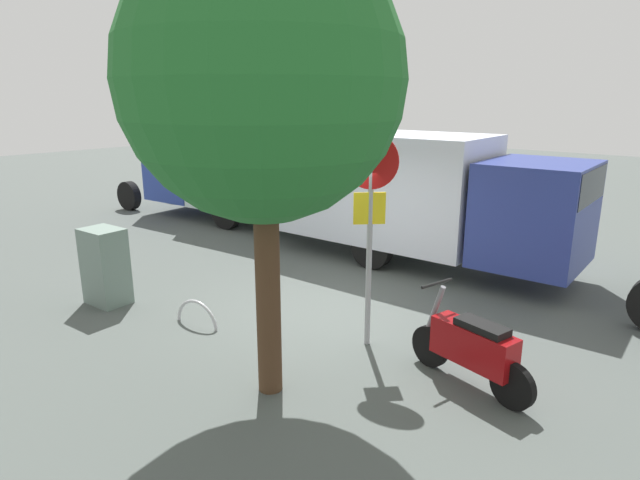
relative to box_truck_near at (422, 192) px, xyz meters
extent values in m
plane|color=#4A504D|center=(-0.24, 3.43, -1.55)|extent=(60.00, 60.00, 0.00)
cylinder|color=black|center=(0.56, 0.97, -1.10)|extent=(0.91, 0.28, 0.90)
cylinder|color=black|center=(0.63, -0.93, -1.10)|extent=(0.91, 0.28, 0.90)
cube|color=silver|center=(1.00, 0.04, 0.04)|extent=(4.71, 2.37, 2.28)
cube|color=navy|center=(-2.32, -0.08, -0.15)|extent=(1.88, 2.16, 1.90)
cube|color=black|center=(-2.32, -0.08, 0.45)|extent=(1.89, 2.00, 0.60)
cylinder|color=black|center=(5.67, -1.22, -1.10)|extent=(0.92, 0.32, 0.90)
cylinder|color=black|center=(5.52, 0.67, -1.10)|extent=(0.92, 0.32, 0.90)
cylinder|color=black|center=(9.95, -0.89, -1.10)|extent=(0.92, 0.32, 0.90)
cylinder|color=black|center=(9.80, 1.01, -1.10)|extent=(0.92, 0.32, 0.90)
cube|color=silver|center=(5.20, -0.31, 0.15)|extent=(3.95, 2.49, 2.48)
cube|color=#263C94|center=(8.08, -0.08, -0.15)|extent=(1.96, 2.23, 1.90)
cube|color=black|center=(8.08, -0.08, 0.45)|extent=(1.97, 2.08, 0.60)
cylinder|color=black|center=(-2.40, 3.92, -1.27)|extent=(0.57, 0.23, 0.56)
cylinder|color=black|center=(-3.62, 4.21, -1.27)|extent=(0.57, 0.23, 0.56)
cube|color=maroon|center=(-3.06, 4.08, -0.99)|extent=(1.14, 0.57, 0.48)
cube|color=black|center=(-3.15, 4.10, -0.72)|extent=(0.69, 0.42, 0.12)
cylinder|color=slate|center=(-2.45, 3.93, -0.72)|extent=(0.29, 0.13, 0.69)
cylinder|color=black|center=(-2.45, 3.93, -0.37)|extent=(0.17, 0.54, 0.04)
cylinder|color=#9E9EA3|center=(-1.39, 3.92, -0.12)|extent=(0.08, 0.08, 2.85)
cylinder|color=red|center=(-1.39, 3.94, 1.11)|extent=(0.71, 0.32, 0.76)
cube|color=yellow|center=(-1.39, 3.94, 0.47)|extent=(0.33, 0.33, 0.44)
cylinder|color=#47301E|center=(-1.19, 5.70, -0.25)|extent=(0.29, 0.29, 2.59)
sphere|color=#216629|center=(-1.19, 5.70, 2.11)|extent=(3.06, 3.06, 3.06)
cube|color=slate|center=(2.99, 5.51, -0.88)|extent=(0.75, 0.58, 1.33)
torus|color=#B7B7BC|center=(1.03, 5.12, -1.55)|extent=(0.85, 0.17, 0.85)
camera|label=1|loc=(-5.40, 9.78, 1.95)|focal=29.78mm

